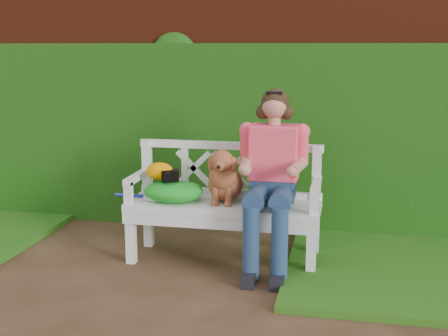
# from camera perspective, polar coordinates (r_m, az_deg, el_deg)

# --- Properties ---
(ground) EXTENTS (60.00, 60.00, 0.00)m
(ground) POSITION_cam_1_polar(r_m,az_deg,el_deg) (4.29, -10.07, -11.63)
(ground) COLOR #3C2617
(brick_wall) EXTENTS (10.00, 0.30, 2.20)m
(brick_wall) POSITION_cam_1_polar(r_m,az_deg,el_deg) (5.78, -3.42, 5.80)
(brick_wall) COLOR #5C1D0E
(brick_wall) RESTS_ON ground
(ivy_hedge) EXTENTS (10.00, 0.18, 1.70)m
(ivy_hedge) POSITION_cam_1_polar(r_m,az_deg,el_deg) (5.60, -3.98, 3.03)
(ivy_hedge) COLOR #246314
(ivy_hedge) RESTS_ON ground
(garden_bench) EXTENTS (1.64, 0.79, 0.48)m
(garden_bench) POSITION_cam_1_polar(r_m,az_deg,el_deg) (4.76, 0.00, -6.03)
(garden_bench) COLOR white
(garden_bench) RESTS_ON ground
(seated_woman) EXTENTS (0.81, 0.91, 1.32)m
(seated_woman) POSITION_cam_1_polar(r_m,az_deg,el_deg) (4.57, 4.66, -1.34)
(seated_woman) COLOR #FD2A4B
(seated_woman) RESTS_ON ground
(dog) EXTENTS (0.35, 0.43, 0.43)m
(dog) POSITION_cam_1_polar(r_m,az_deg,el_deg) (4.64, 0.07, -0.62)
(dog) COLOR #B88848
(dog) RESTS_ON garden_bench
(tennis_racket) EXTENTS (0.61, 0.36, 0.03)m
(tennis_racket) POSITION_cam_1_polar(r_m,az_deg,el_deg) (4.82, -6.27, -2.74)
(tennis_racket) COLOR white
(tennis_racket) RESTS_ON garden_bench
(green_bag) EXTENTS (0.48, 0.38, 0.16)m
(green_bag) POSITION_cam_1_polar(r_m,az_deg,el_deg) (4.71, -4.86, -2.20)
(green_bag) COLOR #178D22
(green_bag) RESTS_ON garden_bench
(camera_item) EXTENTS (0.15, 0.13, 0.09)m
(camera_item) POSITION_cam_1_polar(r_m,az_deg,el_deg) (4.69, -5.12, -0.69)
(camera_item) COLOR black
(camera_item) RESTS_ON green_bag
(baseball_glove) EXTENTS (0.24, 0.19, 0.14)m
(baseball_glove) POSITION_cam_1_polar(r_m,az_deg,el_deg) (4.74, -6.14, -0.29)
(baseball_glove) COLOR orange
(baseball_glove) RESTS_ON green_bag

